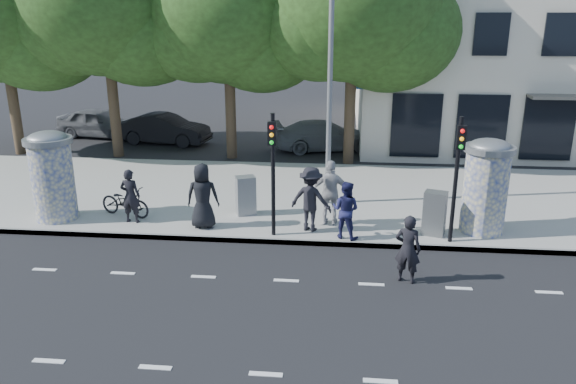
# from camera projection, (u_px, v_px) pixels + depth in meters

# --- Properties ---
(ground) EXTENTS (120.00, 120.00, 0.00)m
(ground) POSITION_uv_depth(u_px,v_px,m) (280.00, 311.00, 11.95)
(ground) COLOR black
(ground) RESTS_ON ground
(sidewalk) EXTENTS (40.00, 8.00, 0.15)m
(sidewalk) POSITION_uv_depth(u_px,v_px,m) (304.00, 196.00, 19.02)
(sidewalk) COLOR gray
(sidewalk) RESTS_ON ground
(curb) EXTENTS (40.00, 0.10, 0.16)m
(curb) POSITION_uv_depth(u_px,v_px,m) (294.00, 242.00, 15.29)
(curb) COLOR slate
(curb) RESTS_ON ground
(lane_dash_near) EXTENTS (32.00, 0.12, 0.01)m
(lane_dash_near) POSITION_uv_depth(u_px,v_px,m) (266.00, 374.00, 9.87)
(lane_dash_near) COLOR silver
(lane_dash_near) RESTS_ON ground
(lane_dash_far) EXTENTS (32.00, 0.12, 0.01)m
(lane_dash_far) POSITION_uv_depth(u_px,v_px,m) (286.00, 281.00, 13.27)
(lane_dash_far) COLOR silver
(lane_dash_far) RESTS_ON ground
(ad_column_left) EXTENTS (1.36, 1.36, 2.65)m
(ad_column_left) POSITION_uv_depth(u_px,v_px,m) (52.00, 174.00, 16.40)
(ad_column_left) COLOR beige
(ad_column_left) RESTS_ON sidewalk
(ad_column_right) EXTENTS (1.36, 1.36, 2.65)m
(ad_column_right) POSITION_uv_depth(u_px,v_px,m) (486.00, 184.00, 15.44)
(ad_column_right) COLOR beige
(ad_column_right) RESTS_ON sidewalk
(traffic_pole_near) EXTENTS (0.22, 0.31, 3.40)m
(traffic_pole_near) POSITION_uv_depth(u_px,v_px,m) (273.00, 163.00, 14.90)
(traffic_pole_near) COLOR black
(traffic_pole_near) RESTS_ON sidewalk
(traffic_pole_far) EXTENTS (0.22, 0.31, 3.40)m
(traffic_pole_far) POSITION_uv_depth(u_px,v_px,m) (457.00, 168.00, 14.46)
(traffic_pole_far) COLOR black
(traffic_pole_far) RESTS_ON sidewalk
(street_lamp) EXTENTS (0.25, 0.93, 8.00)m
(street_lamp) POSITION_uv_depth(u_px,v_px,m) (330.00, 56.00, 16.66)
(street_lamp) COLOR slate
(street_lamp) RESTS_ON sidewalk
(tree_near_left) EXTENTS (6.80, 6.80, 8.97)m
(tree_near_left) POSITION_uv_depth(u_px,v_px,m) (227.00, 11.00, 22.41)
(tree_near_left) COLOR #38281C
(tree_near_left) RESTS_ON ground
(tree_center) EXTENTS (7.00, 7.00, 9.30)m
(tree_center) POSITION_uv_depth(u_px,v_px,m) (353.00, 4.00, 21.49)
(tree_center) COLOR #38281C
(tree_center) RESTS_ON ground
(building) EXTENTS (20.30, 15.85, 12.00)m
(building) POSITION_uv_depth(u_px,v_px,m) (563.00, 12.00, 27.89)
(building) COLOR beige
(building) RESTS_ON ground
(ped_a) EXTENTS (0.97, 0.68, 1.87)m
(ped_a) POSITION_uv_depth(u_px,v_px,m) (203.00, 196.00, 15.86)
(ped_a) COLOR black
(ped_a) RESTS_ON sidewalk
(ped_b) EXTENTS (0.61, 0.42, 1.61)m
(ped_b) POSITION_uv_depth(u_px,v_px,m) (130.00, 196.00, 16.28)
(ped_b) COLOR black
(ped_b) RESTS_ON sidewalk
(ped_c) EXTENTS (0.95, 0.85, 1.60)m
(ped_c) POSITION_uv_depth(u_px,v_px,m) (346.00, 210.00, 15.17)
(ped_c) COLOR #1C1E48
(ped_c) RESTS_ON sidewalk
(ped_d) EXTENTS (1.35, 1.02, 1.85)m
(ped_d) POSITION_uv_depth(u_px,v_px,m) (311.00, 199.00, 15.66)
(ped_d) COLOR black
(ped_d) RESTS_ON sidewalk
(ped_e) EXTENTS (1.17, 0.74, 1.90)m
(ped_e) POSITION_uv_depth(u_px,v_px,m) (331.00, 193.00, 16.10)
(ped_e) COLOR #A6A6A9
(ped_e) RESTS_ON sidewalk
(man_road) EXTENTS (0.69, 0.56, 1.66)m
(man_road) POSITION_uv_depth(u_px,v_px,m) (408.00, 249.00, 13.00)
(man_road) COLOR black
(man_road) RESTS_ON ground
(bicycle) EXTENTS (1.08, 1.80, 0.89)m
(bicycle) POSITION_uv_depth(u_px,v_px,m) (125.00, 202.00, 16.89)
(bicycle) COLOR black
(bicycle) RESTS_ON sidewalk
(cabinet_left) EXTENTS (0.68, 0.60, 1.19)m
(cabinet_left) POSITION_uv_depth(u_px,v_px,m) (246.00, 195.00, 16.99)
(cabinet_left) COLOR gray
(cabinet_left) RESTS_ON sidewalk
(cabinet_right) EXTENTS (0.70, 0.60, 1.24)m
(cabinet_right) POSITION_uv_depth(u_px,v_px,m) (435.00, 213.00, 15.43)
(cabinet_right) COLOR slate
(cabinet_right) RESTS_ON sidewalk
(car_left) EXTENTS (2.42, 4.47, 1.44)m
(car_left) POSITION_uv_depth(u_px,v_px,m) (100.00, 123.00, 27.94)
(car_left) COLOR #4B4D52
(car_left) RESTS_ON ground
(car_mid) EXTENTS (2.12, 4.45, 1.41)m
(car_mid) POSITION_uv_depth(u_px,v_px,m) (165.00, 129.00, 26.60)
(car_mid) COLOR black
(car_mid) RESTS_ON ground
(car_right) EXTENTS (2.97, 4.93, 1.34)m
(car_right) POSITION_uv_depth(u_px,v_px,m) (325.00, 135.00, 25.41)
(car_right) COLOR slate
(car_right) RESTS_ON ground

